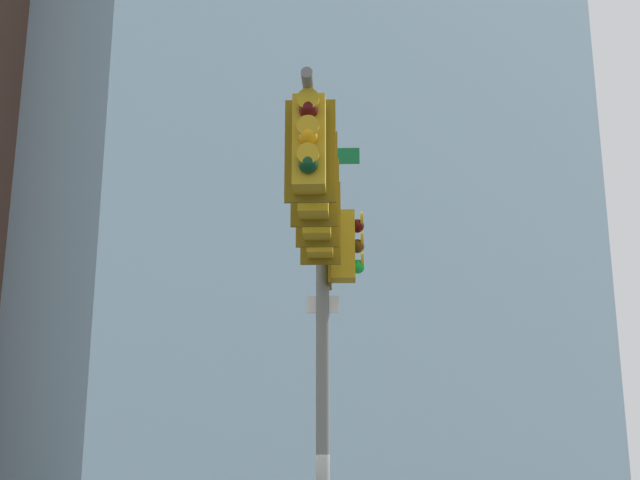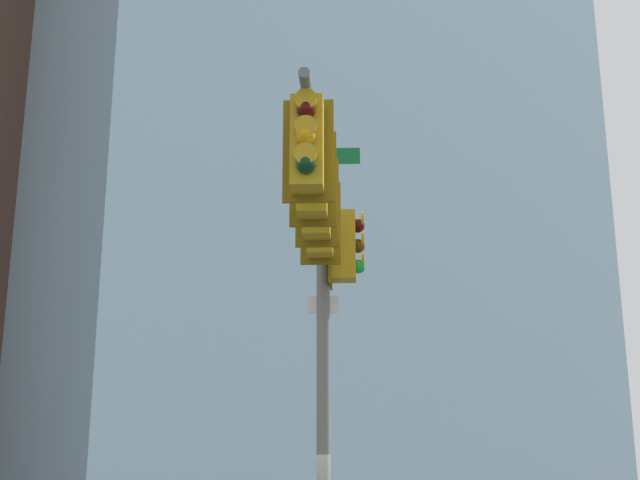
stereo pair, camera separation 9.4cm
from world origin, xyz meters
TOP-DOWN VIEW (x-y plane):
  - signal_pole_assembly at (0.97, -1.10)m, footprint 3.43×3.36m
  - building_brick_midblock at (-33.03, 13.07)m, footprint 18.34×14.12m

SIDE VIEW (x-z plane):
  - signal_pole_assembly at x=0.97m, z-range 1.63..8.64m
  - building_brick_midblock at x=-33.03m, z-range 0.00..48.34m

